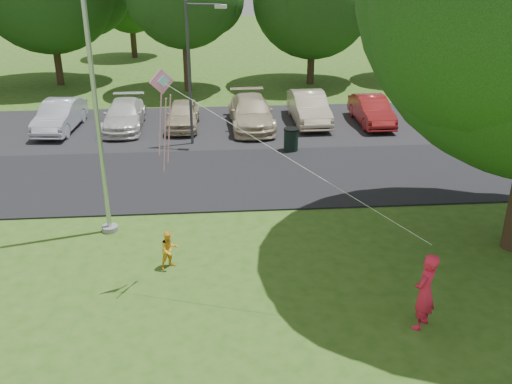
{
  "coord_description": "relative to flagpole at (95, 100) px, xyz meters",
  "views": [
    {
      "loc": [
        -0.23,
        -11.05,
        8.29
      ],
      "look_at": [
        0.98,
        4.0,
        1.6
      ],
      "focal_mm": 40.0,
      "sensor_mm": 36.0,
      "label": 1
    }
  ],
  "objects": [
    {
      "name": "trash_can",
      "position": [
        6.6,
        6.76,
        -3.65
      ],
      "size": [
        0.65,
        0.65,
        1.03
      ],
      "rotation": [
        0.0,
        0.0,
        0.08
      ],
      "color": "black",
      "rests_on": "ground"
    },
    {
      "name": "parked_cars",
      "position": [
        3.63,
        10.43,
        -3.42
      ],
      "size": [
        16.52,
        5.2,
        1.47
      ],
      "color": "#B2B7BF",
      "rests_on": "ground"
    },
    {
      "name": "park_road",
      "position": [
        3.5,
        4.0,
        -4.14
      ],
      "size": [
        60.0,
        6.0,
        0.06
      ],
      "primitive_type": "cube",
      "color": "black",
      "rests_on": "ground"
    },
    {
      "name": "ground",
      "position": [
        3.5,
        -5.0,
        -4.17
      ],
      "size": [
        120.0,
        120.0,
        0.0
      ],
      "primitive_type": "plane",
      "color": "#2F5817",
      "rests_on": "ground"
    },
    {
      "name": "kite",
      "position": [
        2.3,
        -3.03,
        0.65
      ],
      "size": [
        6.12,
        2.77,
        3.44
      ],
      "rotation": [
        0.0,
        0.0,
        0.44
      ],
      "color": "pink",
      "rests_on": "ground"
    },
    {
      "name": "street_lamp",
      "position": [
        2.62,
        7.95,
        -0.5
      ],
      "size": [
        1.69,
        0.54,
        6.09
      ],
      "rotation": [
        0.0,
        0.0,
        -0.22
      ],
      "color": "#3F3F44",
      "rests_on": "ground"
    },
    {
      "name": "flagpole",
      "position": [
        0.0,
        0.0,
        0.0
      ],
      "size": [
        0.5,
        0.5,
        10.0
      ],
      "color": "#B7BABF",
      "rests_on": "ground"
    },
    {
      "name": "woman",
      "position": [
        7.98,
        -5.46,
        -3.2
      ],
      "size": [
        0.82,
        0.82,
        1.92
      ],
      "primitive_type": "imported",
      "rotation": [
        0.0,
        0.0,
        3.92
      ],
      "color": "#E91F42",
      "rests_on": "ground"
    },
    {
      "name": "parking_strip",
      "position": [
        3.5,
        10.5,
        -4.14
      ],
      "size": [
        42.0,
        7.0,
        0.06
      ],
      "primitive_type": "cube",
      "color": "black",
      "rests_on": "ground"
    },
    {
      "name": "child_yellow",
      "position": [
        1.99,
        -2.33,
        -3.62
      ],
      "size": [
        0.67,
        0.63,
        1.1
      ],
      "primitive_type": "imported",
      "rotation": [
        0.0,
        0.0,
        0.56
      ],
      "color": "yellow",
      "rests_on": "ground"
    }
  ]
}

